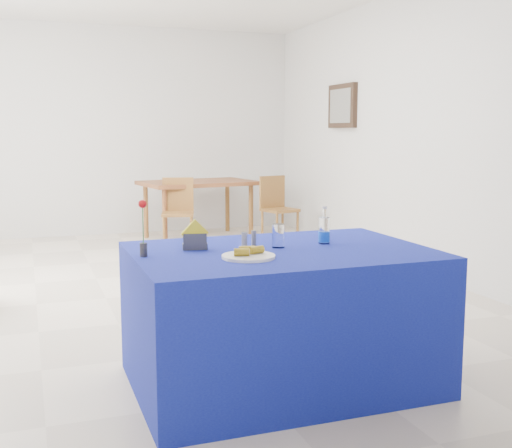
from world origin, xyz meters
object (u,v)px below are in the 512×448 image
Objects in this scene: blue_table at (281,317)px; oak_table at (198,187)px; plate at (248,256)px; chair_bg_right at (276,204)px; water_bottle at (324,231)px; chair_bg_left at (178,207)px.

blue_table is 5.04m from oak_table.
blue_table is (0.25, 0.17, -0.39)m from plate.
chair_bg_right is (0.86, -0.61, -0.19)m from oak_table.
plate is 0.49m from blue_table.
chair_bg_right is at bearing 66.77° from plate.
chair_bg_left is at bearing 88.30° from water_bottle.
water_bottle is at bearing -122.33° from chair_bg_right.
chair_bg_left is at bearing -125.64° from oak_table.
oak_table is at bearing 130.36° from chair_bg_right.
plate is at bearing -101.82° from oak_table.
chair_bg_right reaches higher than blue_table.
chair_bg_left reaches higher than blue_table.
plate reaches higher than blue_table.
chair_bg_right is at bearing 71.92° from water_bottle.
oak_table is 1.84× the size of chair_bg_left.
water_bottle is 0.26× the size of chair_bg_left.
chair_bg_right is (1.94, 4.51, -0.28)m from plate.
blue_table is 1.91× the size of chair_bg_right.
blue_table is at bearing -163.56° from water_bottle.
plate is 0.33× the size of chair_bg_left.
plate is at bearing -83.57° from chair_bg_left.
chair_bg_left is at bearing 84.42° from blue_table.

